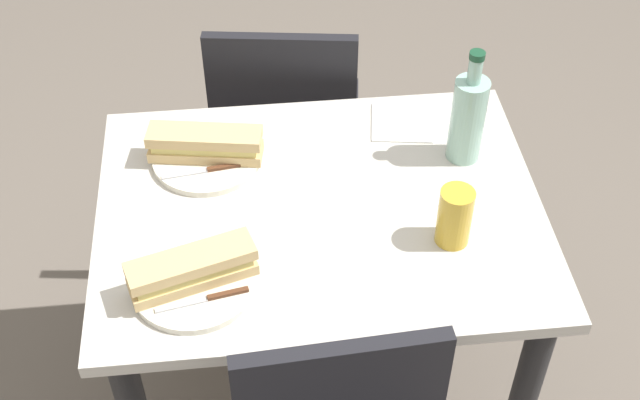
# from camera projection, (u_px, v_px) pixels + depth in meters

# --- Properties ---
(dining_table) EXTENTS (0.95, 0.73, 0.75)m
(dining_table) POSITION_uv_depth(u_px,v_px,m) (320.00, 251.00, 1.93)
(dining_table) COLOR beige
(dining_table) RESTS_ON ground
(chair_near) EXTENTS (0.45, 0.45, 0.87)m
(chair_near) POSITION_uv_depth(u_px,v_px,m) (286.00, 129.00, 2.40)
(chair_near) COLOR black
(chair_near) RESTS_ON ground
(plate_near) EXTENTS (0.24, 0.24, 0.01)m
(plate_near) POSITION_uv_depth(u_px,v_px,m) (207.00, 158.00, 1.93)
(plate_near) COLOR silver
(plate_near) RESTS_ON dining_table
(baguette_sandwich_near) EXTENTS (0.26, 0.11, 0.07)m
(baguette_sandwich_near) POSITION_uv_depth(u_px,v_px,m) (205.00, 144.00, 1.91)
(baguette_sandwich_near) COLOR #DBB77A
(baguette_sandwich_near) RESTS_ON plate_near
(knife_near) EXTENTS (0.18, 0.03, 0.01)m
(knife_near) POSITION_uv_depth(u_px,v_px,m) (208.00, 170.00, 1.89)
(knife_near) COLOR silver
(knife_near) RESTS_ON plate_near
(plate_far) EXTENTS (0.24, 0.24, 0.01)m
(plate_far) POSITION_uv_depth(u_px,v_px,m) (194.00, 283.00, 1.67)
(plate_far) COLOR silver
(plate_far) RESTS_ON dining_table
(baguette_sandwich_far) EXTENTS (0.26, 0.14, 0.07)m
(baguette_sandwich_far) POSITION_uv_depth(u_px,v_px,m) (192.00, 269.00, 1.64)
(baguette_sandwich_far) COLOR #DBB77A
(baguette_sandwich_far) RESTS_ON plate_far
(knife_far) EXTENTS (0.18, 0.04, 0.01)m
(knife_far) POSITION_uv_depth(u_px,v_px,m) (208.00, 298.00, 1.63)
(knife_far) COLOR silver
(knife_far) RESTS_ON plate_far
(water_bottle) EXTENTS (0.08, 0.08, 0.28)m
(water_bottle) POSITION_uv_depth(u_px,v_px,m) (468.00, 117.00, 1.88)
(water_bottle) COLOR #99C6B7
(water_bottle) RESTS_ON dining_table
(beer_glass) EXTENTS (0.07, 0.07, 0.13)m
(beer_glass) POSITION_uv_depth(u_px,v_px,m) (455.00, 217.00, 1.72)
(beer_glass) COLOR gold
(beer_glass) RESTS_ON dining_table
(paper_napkin) EXTENTS (0.16, 0.16, 0.00)m
(paper_napkin) POSITION_uv_depth(u_px,v_px,m) (401.00, 123.00, 2.03)
(paper_napkin) COLOR white
(paper_napkin) RESTS_ON dining_table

